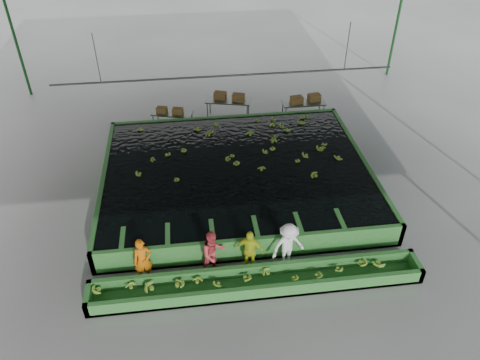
{
  "coord_description": "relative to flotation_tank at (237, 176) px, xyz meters",
  "views": [
    {
      "loc": [
        -1.72,
        -12.81,
        11.0
      ],
      "look_at": [
        0.0,
        0.5,
        1.0
      ],
      "focal_mm": 35.0,
      "sensor_mm": 36.0,
      "label": 1
    }
  ],
  "objects": [
    {
      "name": "tank_water",
      "position": [
        0.0,
        -0.0,
        0.4
      ],
      "size": [
        9.7,
        7.7,
        0.0
      ],
      "primitive_type": "cube",
      "color": "black",
      "rests_on": "flotation_tank"
    },
    {
      "name": "shed_posts",
      "position": [
        0.0,
        -1.5,
        2.05
      ],
      "size": [
        20.0,
        22.0,
        5.0
      ],
      "primitive_type": null,
      "color": "#154A1B",
      "rests_on": "ground"
    },
    {
      "name": "worker_c",
      "position": [
        -0.14,
        -4.3,
        0.32
      ],
      "size": [
        0.97,
        0.66,
        1.53
      ],
      "primitive_type": "imported",
      "rotation": [
        0.0,
        0.0,
        -0.34
      ],
      "color": "#C6D71F",
      "rests_on": "ground"
    },
    {
      "name": "shed_roof",
      "position": [
        0.0,
        -1.5,
        4.55
      ],
      "size": [
        20.0,
        22.0,
        0.04
      ],
      "primitive_type": "cube",
      "color": "slate",
      "rests_on": "shed_posts"
    },
    {
      "name": "floating_bananas",
      "position": [
        0.0,
        0.8,
        0.4
      ],
      "size": [
        8.63,
        5.89,
        0.12
      ],
      "primitive_type": null,
      "color": "#73A42D",
      "rests_on": "tank_water"
    },
    {
      "name": "worker_d",
      "position": [
        1.06,
        -4.3,
        0.37
      ],
      "size": [
        1.18,
        0.85,
        1.64
      ],
      "primitive_type": "imported",
      "rotation": [
        0.0,
        0.0,
        0.25
      ],
      "color": "white",
      "rests_on": "ground"
    },
    {
      "name": "box_stack_mid",
      "position": [
        0.32,
        5.41,
        0.5
      ],
      "size": [
        1.49,
        0.89,
        0.31
      ],
      "primitive_type": null,
      "rotation": [
        0.0,
        0.0,
        -0.37
      ],
      "color": "brown",
      "rests_on": "packing_table_mid"
    },
    {
      "name": "cableway_rail",
      "position": [
        0.0,
        3.5,
        2.55
      ],
      "size": [
        0.08,
        0.08,
        14.0
      ],
      "primitive_type": "cylinder",
      "color": "#59605B",
      "rests_on": "shed_roof"
    },
    {
      "name": "packing_table_left",
      "position": [
        -2.36,
        4.68,
        -0.03
      ],
      "size": [
        1.96,
        1.22,
        0.83
      ],
      "primitive_type": null,
      "rotation": [
        0.0,
        0.0,
        -0.29
      ],
      "color": "#59605B",
      "rests_on": "ground"
    },
    {
      "name": "box_stack_right",
      "position": [
        3.83,
        4.81,
        0.46
      ],
      "size": [
        1.47,
        0.61,
        0.31
      ],
      "primitive_type": null,
      "rotation": [
        0.0,
        0.0,
        0.15
      ],
      "color": "brown",
      "rests_on": "packing_table_right"
    },
    {
      "name": "worker_b",
      "position": [
        -1.24,
        -4.3,
        0.35
      ],
      "size": [
        0.94,
        0.84,
        1.61
      ],
      "primitive_type": "imported",
      "rotation": [
        0.0,
        0.0,
        0.35
      ],
      "color": "#C23B40",
      "rests_on": "ground"
    },
    {
      "name": "rail_hanger_right",
      "position": [
        5.0,
        3.5,
        3.55
      ],
      "size": [
        0.04,
        0.04,
        2.0
      ],
      "primitive_type": "cylinder",
      "color": "#59605B",
      "rests_on": "shed_roof"
    },
    {
      "name": "packing_table_mid",
      "position": [
        0.26,
        5.39,
        0.03
      ],
      "size": [
        2.23,
        1.31,
        0.95
      ],
      "primitive_type": null,
      "rotation": [
        0.0,
        0.0,
        -0.24
      ],
      "color": "#59605B",
      "rests_on": "ground"
    },
    {
      "name": "sorting_trough",
      "position": [
        0.0,
        -5.1,
        -0.2
      ],
      "size": [
        10.0,
        1.0,
        0.5
      ],
      "primitive_type": null,
      "color": "#327831",
      "rests_on": "ground"
    },
    {
      "name": "ground",
      "position": [
        0.0,
        -1.5,
        -0.45
      ],
      "size": [
        80.0,
        80.0,
        0.0
      ],
      "primitive_type": "plane",
      "color": "gray",
      "rests_on": "ground"
    },
    {
      "name": "box_stack_left",
      "position": [
        -2.46,
        4.65,
        0.38
      ],
      "size": [
        1.24,
        0.63,
        0.26
      ],
      "primitive_type": null,
      "rotation": [
        0.0,
        0.0,
        -0.26
      ],
      "color": "brown",
      "rests_on": "packing_table_left"
    },
    {
      "name": "worker_a",
      "position": [
        -3.34,
        -4.3,
        0.32
      ],
      "size": [
        0.64,
        0.49,
        1.54
      ],
      "primitive_type": "imported",
      "rotation": [
        0.0,
        0.0,
        0.24
      ],
      "color": "orange",
      "rests_on": "ground"
    },
    {
      "name": "packing_table_right",
      "position": [
        3.74,
        4.78,
        0.0
      ],
      "size": [
        2.0,
        0.8,
        0.91
      ],
      "primitive_type": null,
      "rotation": [
        0.0,
        0.0,
        -0.0
      ],
      "color": "#59605B",
      "rests_on": "ground"
    },
    {
      "name": "trough_bananas",
      "position": [
        0.0,
        -5.1,
        -0.05
      ],
      "size": [
        9.34,
        0.62,
        0.12
      ],
      "primitive_type": null,
      "color": "#73A42D",
      "rests_on": "sorting_trough"
    },
    {
      "name": "rail_hanger_left",
      "position": [
        -5.0,
        3.5,
        3.55
      ],
      "size": [
        0.04,
        0.04,
        2.0
      ],
      "primitive_type": "cylinder",
      "color": "#59605B",
      "rests_on": "shed_roof"
    },
    {
      "name": "flotation_tank",
      "position": [
        0.0,
        0.0,
        0.0
      ],
      "size": [
        10.0,
        8.0,
        0.9
      ],
      "primitive_type": null,
      "color": "#327831",
      "rests_on": "ground"
    }
  ]
}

